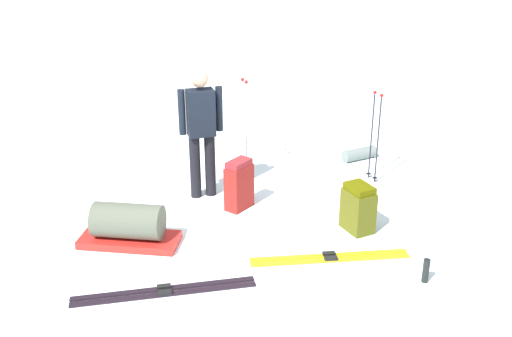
# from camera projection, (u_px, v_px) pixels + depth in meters

# --- Properties ---
(ground_plane) EXTENTS (80.00, 80.00, 0.00)m
(ground_plane) POSITION_uv_depth(u_px,v_px,m) (256.00, 221.00, 7.40)
(ground_plane) COLOR white
(skier_standing) EXTENTS (0.28, 0.56, 1.70)m
(skier_standing) POSITION_uv_depth(u_px,v_px,m) (201.00, 127.00, 7.70)
(skier_standing) COLOR black
(skier_standing) RESTS_ON ground_plane
(ski_pair_near) EXTENTS (0.18, 1.75, 0.05)m
(ski_pair_near) POSITION_uv_depth(u_px,v_px,m) (330.00, 258.00, 6.59)
(ski_pair_near) COLOR gold
(ski_pair_near) RESTS_ON ground_plane
(ski_pair_far) EXTENTS (0.33, 1.83, 0.05)m
(ski_pair_far) POSITION_uv_depth(u_px,v_px,m) (164.00, 291.00, 6.01)
(ski_pair_far) COLOR black
(ski_pair_far) RESTS_ON ground_plane
(backpack_large_dark) EXTENTS (0.41, 0.40, 0.65)m
(backpack_large_dark) POSITION_uv_depth(u_px,v_px,m) (239.00, 185.00, 7.61)
(backpack_large_dark) COLOR maroon
(backpack_large_dark) RESTS_ON ground_plane
(backpack_bright) EXTENTS (0.44, 0.38, 0.58)m
(backpack_bright) POSITION_uv_depth(u_px,v_px,m) (358.00, 208.00, 7.09)
(backpack_bright) COLOR #4F4F12
(backpack_bright) RESTS_ON ground_plane
(ski_poles_planted_near) EXTENTS (0.20, 0.11, 1.38)m
(ski_poles_planted_near) POSITION_uv_depth(u_px,v_px,m) (245.00, 122.00, 8.50)
(ski_poles_planted_near) COLOR #B7B3BA
(ski_poles_planted_near) RESTS_ON ground_plane
(ski_poles_planted_far) EXTENTS (0.22, 0.12, 1.28)m
(ski_poles_planted_far) POSITION_uv_depth(u_px,v_px,m) (375.00, 132.00, 8.27)
(ski_poles_planted_far) COLOR #211D2B
(ski_poles_planted_far) RESTS_ON ground_plane
(gear_sled) EXTENTS (0.71, 1.19, 0.49)m
(gear_sled) POSITION_uv_depth(u_px,v_px,m) (128.00, 226.00, 6.82)
(gear_sled) COLOR red
(gear_sled) RESTS_ON ground_plane
(sleeping_mat_rolled) EXTENTS (0.37, 0.58, 0.18)m
(sleeping_mat_rolled) POSITION_uv_depth(u_px,v_px,m) (359.00, 154.00, 9.21)
(sleeping_mat_rolled) COLOR slate
(sleeping_mat_rolled) RESTS_ON ground_plane
(thermos_bottle) EXTENTS (0.07, 0.07, 0.26)m
(thermos_bottle) POSITION_uv_depth(u_px,v_px,m) (426.00, 271.00, 6.14)
(thermos_bottle) COLOR black
(thermos_bottle) RESTS_ON ground_plane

